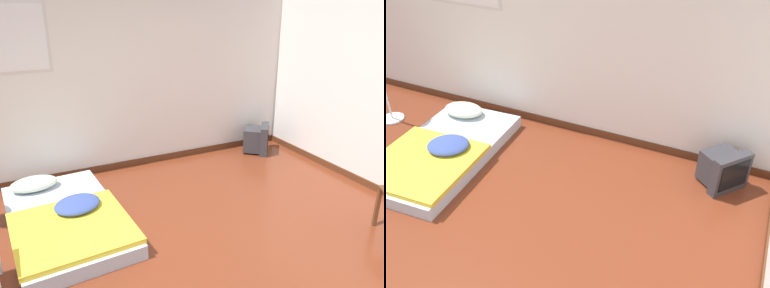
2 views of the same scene
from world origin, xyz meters
TOP-DOWN VIEW (x-y plane):
  - ground_plane at (0.00, 0.00)m, footprint 20.00×20.00m
  - wall_back at (-0.01, 2.50)m, footprint 7.86×0.08m
  - mattress_bed at (-0.82, 1.28)m, footprint 1.16×1.94m
  - crt_tv at (2.19, 2.14)m, footprint 0.53×0.54m

SIDE VIEW (x-z plane):
  - ground_plane at x=0.00m, z-range 0.00..0.00m
  - mattress_bed at x=-0.82m, z-range -0.04..0.25m
  - crt_tv at x=2.19m, z-range -0.01..0.42m
  - wall_back at x=-0.01m, z-range -0.01..2.59m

